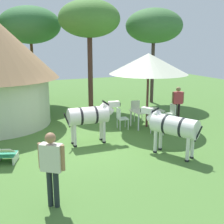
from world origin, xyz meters
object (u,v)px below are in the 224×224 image
zebra_nearest_camera (90,116)px  striped_lounge_chair (6,155)px  patio_chair_west_end (121,117)px  patio_dining_table (147,112)px  zebra_by_umbrella (173,126)px  patio_chair_near_hut (171,113)px  acacia_tree_behind_hut (89,19)px  shade_umbrella (148,64)px  acacia_tree_left_background (154,26)px  patio_chair_east_end (136,109)px  guest_beside_umbrella (178,100)px  acacia_tree_right_background (30,25)px  standing_watcher (52,163)px  patio_chair_near_lawn (158,122)px

zebra_nearest_camera → striped_lounge_chair: bearing=-76.4°
zebra_nearest_camera → patio_chair_west_end: bearing=123.7°
patio_dining_table → zebra_by_umbrella: zebra_by_umbrella is taller
patio_chair_near_hut → acacia_tree_behind_hut: (-2.21, 4.45, 4.20)m
shade_umbrella → patio_chair_west_end: 2.49m
shade_umbrella → acacia_tree_behind_hut: bearing=103.2°
patio_chair_near_hut → acacia_tree_left_background: 6.12m
patio_chair_east_end → striped_lounge_chair: bearing=30.1°
patio_chair_near_hut → guest_beside_umbrella: guest_beside_umbrella is taller
shade_umbrella → zebra_nearest_camera: 3.51m
patio_chair_east_end → acacia_tree_right_background: (-3.78, 5.90, 3.99)m
patio_dining_table → patio_chair_near_hut: 1.20m
standing_watcher → acacia_tree_right_background: size_ratio=0.31×
acacia_tree_behind_hut → shade_umbrella: bearing=-76.8°
patio_chair_near_lawn → zebra_nearest_camera: bearing=-176.0°
striped_lounge_chair → acacia_tree_behind_hut: size_ratio=0.17×
patio_chair_near_lawn → standing_watcher: 5.86m
striped_lounge_chair → acacia_tree_behind_hut: 8.84m
guest_beside_umbrella → zebra_nearest_camera: 4.94m
zebra_by_umbrella → acacia_tree_behind_hut: size_ratio=0.35×
zebra_by_umbrella → acacia_tree_left_background: acacia_tree_left_background is taller
patio_chair_west_end → zebra_nearest_camera: zebra_nearest_camera is taller
standing_watcher → acacia_tree_right_background: (1.32, 11.55, 3.47)m
patio_chair_near_hut → patio_chair_west_end: same height
patio_dining_table → acacia_tree_behind_hut: acacia_tree_behind_hut is taller
patio_dining_table → patio_chair_west_end: (-1.18, 0.13, -0.13)m
zebra_by_umbrella → shade_umbrella: bearing=47.5°
patio_chair_west_end → zebra_by_umbrella: (0.32, -3.19, 0.45)m
patio_chair_east_end → acacia_tree_behind_hut: acacia_tree_behind_hut is taller
standing_watcher → striped_lounge_chair: bearing=143.2°
patio_dining_table → acacia_tree_right_background: acacia_tree_right_background is taller
acacia_tree_behind_hut → zebra_by_umbrella: bearing=-88.7°
shade_umbrella → acacia_tree_behind_hut: size_ratio=0.57×
patio_dining_table → patio_chair_near_hut: size_ratio=1.46×
patio_chair_near_hut → standing_watcher: 7.60m
patio_chair_west_end → patio_chair_east_end: bearing=135.5°
patio_chair_near_hut → acacia_tree_right_background: (-4.86, 7.16, 3.99)m
zebra_by_umbrella → acacia_tree_right_background: size_ratio=0.36×
patio_chair_west_end → guest_beside_umbrella: bearing=100.4°
shade_umbrella → acacia_tree_left_background: acacia_tree_left_background is taller
acacia_tree_right_background → shade_umbrella: bearing=-62.6°
patio_dining_table → zebra_nearest_camera: size_ratio=0.62×
shade_umbrella → zebra_nearest_camera: shade_umbrella is taller
patio_chair_west_end → zebra_nearest_camera: bearing=-51.8°
acacia_tree_behind_hut → acacia_tree_right_background: bearing=134.4°
guest_beside_umbrella → striped_lounge_chair: size_ratio=1.67×
zebra_nearest_camera → standing_watcher: bearing=-28.7°
patio_chair_east_end → patio_chair_west_end: (-1.29, -1.05, 0.00)m
shade_umbrella → guest_beside_umbrella: size_ratio=2.06×
shade_umbrella → zebra_nearest_camera: (-2.93, -0.95, -1.69)m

